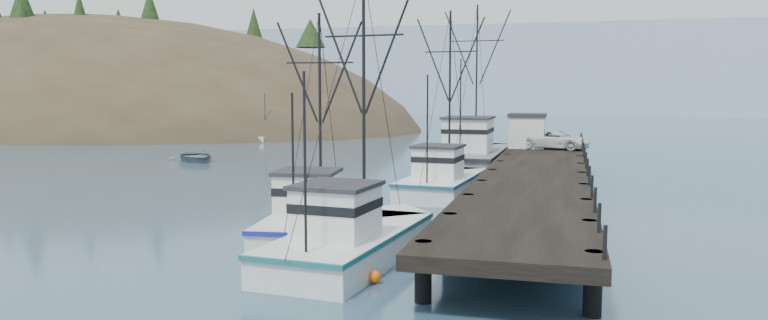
% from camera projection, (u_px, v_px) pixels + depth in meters
% --- Properties ---
extents(ground, '(400.00, 400.00, 0.00)m').
position_uv_depth(ground, '(177.00, 252.00, 28.75)').
color(ground, '#2D4B64').
rests_on(ground, ground).
extents(pier, '(6.00, 44.00, 2.00)m').
position_uv_depth(pier, '(536.00, 176.00, 40.30)').
color(pier, black).
rests_on(pier, ground).
extents(headland, '(134.80, 78.00, 51.00)m').
position_uv_depth(headland, '(51.00, 151.00, 124.15)').
color(headland, '#382D1E').
rests_on(headland, ground).
extents(distant_ridge, '(360.00, 40.00, 26.00)m').
position_uv_depth(distant_ridge, '(547.00, 113.00, 189.37)').
color(distant_ridge, '#9EB2C6').
rests_on(distant_ridge, ground).
extents(distant_ridge_far, '(180.00, 25.00, 18.00)m').
position_uv_depth(distant_ridge_far, '(387.00, 110.00, 216.75)').
color(distant_ridge_far, silver).
rests_on(distant_ridge_far, ground).
extents(moored_sailboats, '(16.16, 14.88, 6.35)m').
position_uv_depth(moored_sailboats, '(213.00, 137.00, 92.30)').
color(moored_sailboats, silver).
rests_on(moored_sailboats, ground).
extents(trawler_near, '(4.83, 11.85, 11.87)m').
position_uv_depth(trawler_near, '(354.00, 239.00, 27.33)').
color(trawler_near, silver).
rests_on(trawler_near, ground).
extents(trawler_mid, '(4.61, 10.70, 10.63)m').
position_uv_depth(trawler_mid, '(316.00, 220.00, 31.38)').
color(trawler_mid, silver).
rests_on(trawler_mid, ground).
extents(trawler_far, '(4.67, 12.11, 12.24)m').
position_uv_depth(trawler_far, '(445.00, 181.00, 44.59)').
color(trawler_far, silver).
rests_on(trawler_far, ground).
extents(work_vessel, '(5.36, 17.09, 14.12)m').
position_uv_depth(work_vessel, '(472.00, 156.00, 56.48)').
color(work_vessel, slate).
rests_on(work_vessel, ground).
extents(pier_shed, '(3.00, 3.20, 2.80)m').
position_uv_depth(pier_shed, '(527.00, 130.00, 55.96)').
color(pier_shed, silver).
rests_on(pier_shed, pier).
extents(pickup_truck, '(5.85, 3.86, 1.49)m').
position_uv_depth(pickup_truck, '(556.00, 140.00, 54.59)').
color(pickup_truck, silver).
rests_on(pickup_truck, pier).
extents(motorboat, '(7.17, 7.17, 1.22)m').
position_uv_depth(motorboat, '(195.00, 161.00, 64.51)').
color(motorboat, slate).
rests_on(motorboat, ground).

